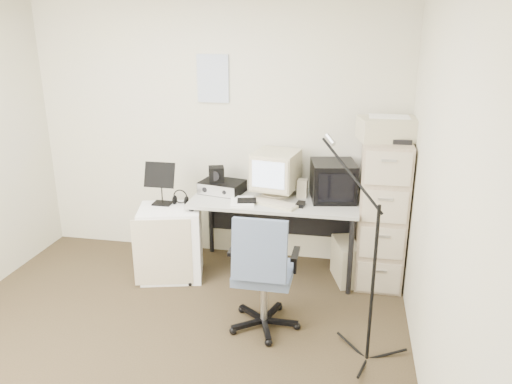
% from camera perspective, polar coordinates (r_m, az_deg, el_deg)
% --- Properties ---
extents(floor, '(3.60, 3.60, 0.01)m').
position_cam_1_polar(floor, '(3.78, -11.56, -18.01)').
color(floor, '#322819').
rests_on(floor, ground).
extents(wall_back, '(3.60, 0.02, 2.50)m').
position_cam_1_polar(wall_back, '(4.85, -4.51, 6.92)').
color(wall_back, beige).
rests_on(wall_back, ground).
extents(wall_right, '(0.02, 3.60, 2.50)m').
position_cam_1_polar(wall_right, '(2.99, 20.51, -1.70)').
color(wall_right, beige).
rests_on(wall_right, ground).
extents(wall_calendar, '(0.30, 0.02, 0.44)m').
position_cam_1_polar(wall_calendar, '(4.77, -4.94, 12.79)').
color(wall_calendar, white).
rests_on(wall_calendar, wall_back).
extents(filing_cabinet, '(0.40, 0.60, 1.30)m').
position_cam_1_polar(filing_cabinet, '(4.55, 14.16, -2.28)').
color(filing_cabinet, tan).
rests_on(filing_cabinet, floor).
extents(printer, '(0.55, 0.43, 0.19)m').
position_cam_1_polar(printer, '(4.36, 14.92, 6.98)').
color(printer, tan).
rests_on(printer, filing_cabinet).
extents(desk, '(1.50, 0.70, 0.73)m').
position_cam_1_polar(desk, '(4.66, 2.14, -4.96)').
color(desk, '#9E9F9E').
rests_on(desk, floor).
extents(crt_monitor, '(0.44, 0.45, 0.41)m').
position_cam_1_polar(crt_monitor, '(4.54, 2.28, 2.08)').
color(crt_monitor, tan).
rests_on(crt_monitor, desk).
extents(crt_tv, '(0.44, 0.46, 0.34)m').
position_cam_1_polar(crt_tv, '(4.51, 8.78, 1.27)').
color(crt_tv, black).
rests_on(crt_tv, desk).
extents(desk_speaker, '(0.09, 0.09, 0.17)m').
position_cam_1_polar(desk_speaker, '(4.55, 5.31, 0.41)').
color(desk_speaker, '#BEB091').
rests_on(desk_speaker, desk).
extents(keyboard, '(0.46, 0.31, 0.02)m').
position_cam_1_polar(keyboard, '(4.36, 2.13, -1.33)').
color(keyboard, tan).
rests_on(keyboard, desk).
extents(mouse, '(0.08, 0.12, 0.03)m').
position_cam_1_polar(mouse, '(4.34, 5.11, -1.41)').
color(mouse, black).
rests_on(mouse, desk).
extents(radio_receiver, '(0.44, 0.35, 0.11)m').
position_cam_1_polar(radio_receiver, '(4.68, -3.87, 0.60)').
color(radio_receiver, black).
rests_on(radio_receiver, desk).
extents(radio_speaker, '(0.17, 0.17, 0.14)m').
position_cam_1_polar(radio_speaker, '(4.64, -4.55, 2.06)').
color(radio_speaker, black).
rests_on(radio_speaker, radio_receiver).
extents(papers, '(0.26, 0.32, 0.02)m').
position_cam_1_polar(papers, '(4.41, -1.57, -1.12)').
color(papers, white).
rests_on(papers, desk).
extents(pc_tower, '(0.28, 0.44, 0.37)m').
position_cam_1_polar(pc_tower, '(4.64, 10.20, -7.78)').
color(pc_tower, tan).
rests_on(pc_tower, floor).
extents(office_chair, '(0.56, 0.56, 0.96)m').
position_cam_1_polar(office_chair, '(3.77, 0.94, -8.95)').
color(office_chair, '#4B5872').
rests_on(office_chair, floor).
extents(side_cart, '(0.63, 0.55, 0.67)m').
position_cam_1_polar(side_cart, '(4.65, -9.65, -5.70)').
color(side_cart, white).
rests_on(side_cart, floor).
extents(music_stand, '(0.31, 0.21, 0.41)m').
position_cam_1_polar(music_stand, '(4.57, -10.78, 1.04)').
color(music_stand, black).
rests_on(music_stand, side_cart).
extents(headphones, '(0.19, 0.19, 0.03)m').
position_cam_1_polar(headphones, '(4.59, -8.63, -0.84)').
color(headphones, black).
rests_on(headphones, side_cart).
extents(mic_stand, '(0.03, 0.03, 1.50)m').
position_cam_1_polar(mic_stand, '(3.39, 13.42, -7.75)').
color(mic_stand, black).
rests_on(mic_stand, floor).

